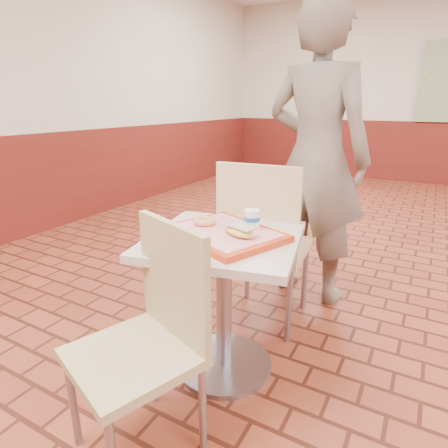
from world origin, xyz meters
The scene contains 9 objects.
promo_poster centered at (-0.60, 4.94, 1.60)m, with size 0.50×0.03×1.20m, color gray.
main_table centered at (-1.28, -0.69, 0.48)m, with size 0.67×0.67×0.71m.
chair_main_front centered at (-1.30, -1.19, 0.50)m, with size 0.53×0.53×0.89m.
chair_main_back centered at (-1.27, -0.23, 0.56)m, with size 0.50×0.50×0.99m.
customer centered at (-1.15, 0.31, 0.95)m, with size 0.69×0.45×1.90m, color #706456.
serving_tray centered at (-1.28, -0.69, 0.72)m, with size 0.50×0.39×0.03m.
ring_donut centered at (-1.40, -0.66, 0.76)m, with size 0.11×0.11×0.03m, color #D5894D.
long_john_donut centered at (-1.18, -0.73, 0.76)m, with size 0.17×0.12×0.05m.
paper_cup centered at (-1.17, -0.61, 0.79)m, with size 0.07×0.07×0.09m.
Camera 1 is at (-0.49, -2.09, 1.29)m, focal length 30.00 mm.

